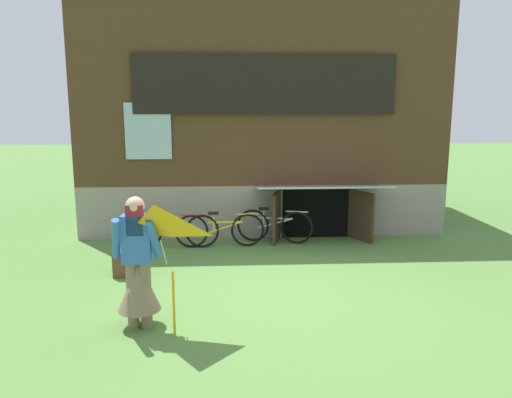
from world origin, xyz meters
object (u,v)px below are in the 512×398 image
(person, at_px, (138,273))
(wooden_crate, at_px, (128,262))
(bicycle_yellow, at_px, (225,230))
(bicycle_silver, at_px, (274,226))
(kite, at_px, (155,237))
(bicycle_red, at_px, (168,231))

(person, xyz_separation_m, wooden_crate, (-0.53, 1.93, -0.47))
(bicycle_yellow, xyz_separation_m, wooden_crate, (-1.55, -1.55, -0.13))
(person, distance_m, bicycle_silver, 4.26)
(kite, relative_size, wooden_crate, 3.65)
(kite, xyz_separation_m, wooden_crate, (-0.83, 2.41, -1.06))
(person, distance_m, kite, 0.81)
(bicycle_silver, relative_size, bicycle_yellow, 0.98)
(kite, height_order, bicycle_yellow, kite)
(person, relative_size, bicycle_silver, 1.09)
(kite, relative_size, bicycle_silver, 1.03)
(kite, distance_m, bicycle_yellow, 4.13)
(person, relative_size, bicycle_yellow, 1.07)
(kite, xyz_separation_m, bicycle_silver, (1.71, 4.23, -0.92))
(bicycle_silver, bearing_deg, bicycle_yellow, -149.39)
(person, relative_size, wooden_crate, 3.86)
(person, height_order, bicycle_silver, person)
(bicycle_yellow, xyz_separation_m, bicycle_red, (-1.08, -0.01, 0.00))
(kite, distance_m, wooden_crate, 2.76)
(kite, bearing_deg, wooden_crate, 108.91)
(kite, xyz_separation_m, bicycle_red, (-0.35, 3.95, -0.93))
(bicycle_yellow, bearing_deg, person, -109.08)
(bicycle_red, bearing_deg, bicycle_yellow, 0.86)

